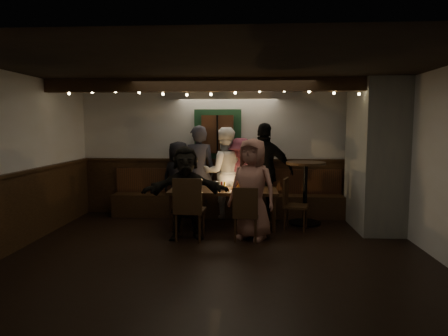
# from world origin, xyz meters

# --- Properties ---
(room) EXTENTS (6.02, 5.01, 2.62)m
(room) POSITION_xyz_m (1.07, 1.42, 1.07)
(room) COLOR black
(room) RESTS_ON ground
(dining_table) EXTENTS (1.92, 0.82, 0.83)m
(dining_table) POSITION_xyz_m (-0.02, 1.40, 0.63)
(dining_table) COLOR black
(dining_table) RESTS_ON ground
(chair_near_left) EXTENTS (0.48, 0.48, 1.02)m
(chair_near_left) POSITION_xyz_m (-0.51, 0.48, 0.57)
(chair_near_left) COLOR black
(chair_near_left) RESTS_ON ground
(chair_near_right) EXTENTS (0.43, 0.43, 0.87)m
(chair_near_right) POSITION_xyz_m (0.39, 0.51, 0.49)
(chair_near_right) COLOR black
(chair_near_right) RESTS_ON ground
(chair_end) EXTENTS (0.50, 0.50, 0.90)m
(chair_end) POSITION_xyz_m (1.18, 1.31, 0.51)
(chair_end) COLOR black
(chair_end) RESTS_ON ground
(high_top) EXTENTS (0.73, 0.73, 1.16)m
(high_top) POSITION_xyz_m (1.48, 1.72, 0.73)
(high_top) COLOR black
(high_top) RESTS_ON ground
(person_a) EXTENTS (0.85, 0.68, 1.52)m
(person_a) POSITION_xyz_m (-0.96, 2.18, 0.76)
(person_a) COLOR black
(person_a) RESTS_ON ground
(person_b) EXTENTS (0.71, 0.50, 1.83)m
(person_b) POSITION_xyz_m (-0.56, 2.14, 0.92)
(person_b) COLOR #2E2D38
(person_b) RESTS_ON ground
(person_c) EXTENTS (1.00, 0.85, 1.79)m
(person_c) POSITION_xyz_m (-0.05, 2.18, 0.90)
(person_c) COLOR white
(person_c) RESTS_ON ground
(person_d) EXTENTS (1.06, 0.66, 1.58)m
(person_d) POSITION_xyz_m (0.27, 2.18, 0.79)
(person_d) COLOR #5A2434
(person_d) RESTS_ON ground
(person_e) EXTENTS (1.18, 0.74, 1.88)m
(person_e) POSITION_xyz_m (0.74, 2.04, 0.94)
(person_e) COLOR black
(person_e) RESTS_ON ground
(person_f) EXTENTS (1.45, 0.69, 1.50)m
(person_f) POSITION_xyz_m (-0.58, 0.63, 0.75)
(person_f) COLOR black
(person_f) RESTS_ON ground
(person_g) EXTENTS (0.94, 0.80, 1.63)m
(person_g) POSITION_xyz_m (0.49, 0.69, 0.81)
(person_g) COLOR #A96F60
(person_g) RESTS_ON ground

